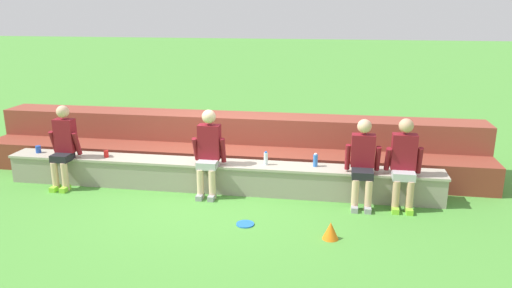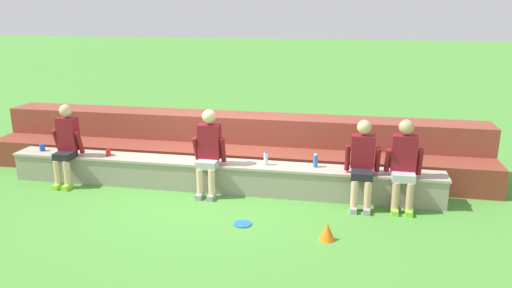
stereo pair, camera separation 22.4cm
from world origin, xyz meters
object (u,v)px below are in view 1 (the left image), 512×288
at_px(person_left_of_center, 209,150).
at_px(water_bottle_near_right, 315,160).
at_px(plastic_cup_right_end, 106,154).
at_px(plastic_cup_middle, 38,149).
at_px(sports_cone, 331,231).
at_px(water_bottle_near_left, 266,159).
at_px(person_far_left, 64,145).
at_px(person_right_of_center, 404,161).
at_px(person_center, 363,161).
at_px(frisbee, 245,224).

xyz_separation_m(person_left_of_center, water_bottle_near_right, (1.71, 0.26, -0.16)).
distance_m(water_bottle_near_right, plastic_cup_right_end, 3.57).
bearing_deg(person_left_of_center, plastic_cup_middle, 175.91).
distance_m(water_bottle_near_right, sports_cone, 1.66).
distance_m(water_bottle_near_left, plastic_cup_middle, 4.07).
height_order(person_far_left, plastic_cup_middle, person_far_left).
bearing_deg(water_bottle_near_left, water_bottle_near_right, 3.45).
height_order(person_right_of_center, water_bottle_near_right, person_right_of_center).
bearing_deg(water_bottle_near_left, person_center, -8.60).
bearing_deg(frisbee, plastic_cup_right_end, 155.09).
distance_m(person_right_of_center, water_bottle_near_right, 1.37).
bearing_deg(water_bottle_near_right, person_far_left, -176.15).
bearing_deg(person_right_of_center, plastic_cup_middle, 177.67).
height_order(person_center, water_bottle_near_right, person_center).
distance_m(person_left_of_center, water_bottle_near_right, 1.73).
distance_m(plastic_cup_middle, sports_cone, 5.41).
xyz_separation_m(person_right_of_center, sports_cone, (-1.05, -1.28, -0.62)).
relative_size(person_far_left, person_center, 1.04).
height_order(person_center, water_bottle_near_left, person_center).
bearing_deg(person_right_of_center, person_far_left, -179.99).
relative_size(water_bottle_near_left, sports_cone, 0.95).
height_order(person_center, frisbee, person_center).
xyz_separation_m(person_right_of_center, frisbee, (-2.25, -1.04, -0.73)).
height_order(person_left_of_center, person_right_of_center, person_left_of_center).
xyz_separation_m(water_bottle_near_right, plastic_cup_middle, (-4.88, -0.03, -0.04)).
distance_m(person_center, plastic_cup_right_end, 4.30).
height_order(person_right_of_center, plastic_cup_right_end, person_right_of_center).
bearing_deg(plastic_cup_middle, plastic_cup_right_end, -2.52).
xyz_separation_m(person_far_left, water_bottle_near_left, (3.42, 0.24, -0.14)).
bearing_deg(water_bottle_near_left, frisbee, -94.81).
bearing_deg(water_bottle_near_right, plastic_cup_middle, -179.64).
xyz_separation_m(water_bottle_near_left, plastic_cup_right_end, (-2.76, -0.04, -0.05)).
relative_size(water_bottle_near_left, plastic_cup_right_end, 1.89).
bearing_deg(sports_cone, person_center, 71.09).
distance_m(water_bottle_near_right, frisbee, 1.71).
bearing_deg(sports_cone, water_bottle_near_right, 100.53).
height_order(person_far_left, frisbee, person_far_left).
relative_size(water_bottle_near_right, plastic_cup_right_end, 1.84).
xyz_separation_m(person_right_of_center, water_bottle_near_right, (-1.34, 0.28, -0.15)).
xyz_separation_m(person_far_left, person_right_of_center, (5.56, 0.00, 0.00)).
xyz_separation_m(water_bottle_near_right, water_bottle_near_left, (-0.80, -0.05, 0.00)).
distance_m(frisbee, sports_cone, 1.23).
xyz_separation_m(water_bottle_near_left, sports_cone, (1.09, -1.52, -0.48)).
relative_size(person_right_of_center, water_bottle_near_right, 6.30).
relative_size(person_left_of_center, water_bottle_near_left, 6.23).
height_order(person_far_left, person_center, person_far_left).
distance_m(person_right_of_center, plastic_cup_right_end, 4.91).
distance_m(person_center, plastic_cup_middle, 5.61).
distance_m(water_bottle_near_left, plastic_cup_right_end, 2.76).
height_order(water_bottle_near_right, plastic_cup_right_end, water_bottle_near_right).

